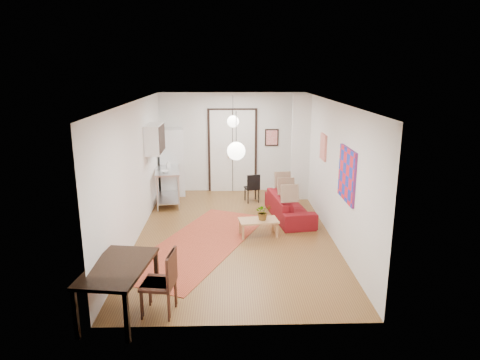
{
  "coord_description": "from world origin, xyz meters",
  "views": [
    {
      "loc": [
        -0.14,
        -8.89,
        3.57
      ],
      "look_at": [
        0.12,
        -0.06,
        1.25
      ],
      "focal_mm": 32.0,
      "sensor_mm": 36.0,
      "label": 1
    }
  ],
  "objects_px": {
    "coffee_table": "(258,222)",
    "black_side_chair": "(252,185)",
    "dining_chair_near": "(160,273)",
    "kitchen_counter": "(168,182)",
    "fridge": "(172,162)",
    "sofa": "(289,206)",
    "dining_chair_far": "(159,276)",
    "dining_table": "(118,271)"
  },
  "relations": [
    {
      "from": "coffee_table",
      "to": "fridge",
      "type": "height_order",
      "value": "fridge"
    },
    {
      "from": "dining_table",
      "to": "dining_chair_near",
      "type": "relative_size",
      "value": 1.56
    },
    {
      "from": "coffee_table",
      "to": "fridge",
      "type": "relative_size",
      "value": 0.47
    },
    {
      "from": "fridge",
      "to": "dining_chair_near",
      "type": "height_order",
      "value": "fridge"
    },
    {
      "from": "kitchen_counter",
      "to": "black_side_chair",
      "type": "bearing_deg",
      "value": -1.49
    },
    {
      "from": "sofa",
      "to": "kitchen_counter",
      "type": "xyz_separation_m",
      "value": [
        -3.11,
        1.17,
        0.33
      ]
    },
    {
      "from": "coffee_table",
      "to": "fridge",
      "type": "xyz_separation_m",
      "value": [
        -2.26,
        3.29,
        0.63
      ]
    },
    {
      "from": "coffee_table",
      "to": "dining_table",
      "type": "relative_size",
      "value": 0.59
    },
    {
      "from": "dining_chair_near",
      "to": "dining_chair_far",
      "type": "height_order",
      "value": "same"
    },
    {
      "from": "dining_chair_near",
      "to": "black_side_chair",
      "type": "xyz_separation_m",
      "value": [
        1.7,
        5.39,
        -0.11
      ]
    },
    {
      "from": "kitchen_counter",
      "to": "dining_table",
      "type": "height_order",
      "value": "kitchen_counter"
    },
    {
      "from": "dining_table",
      "to": "dining_chair_far",
      "type": "height_order",
      "value": "dining_chair_far"
    },
    {
      "from": "fridge",
      "to": "dining_chair_far",
      "type": "relative_size",
      "value": 1.97
    },
    {
      "from": "fridge",
      "to": "black_side_chair",
      "type": "xyz_separation_m",
      "value": [
        2.26,
        -0.72,
        -0.5
      ]
    },
    {
      "from": "kitchen_counter",
      "to": "dining_chair_far",
      "type": "bearing_deg",
      "value": -91.83
    },
    {
      "from": "dining_table",
      "to": "black_side_chair",
      "type": "distance_m",
      "value": 6.02
    },
    {
      "from": "fridge",
      "to": "dining_chair_far",
      "type": "height_order",
      "value": "fridge"
    },
    {
      "from": "fridge",
      "to": "sofa",
      "type": "bearing_deg",
      "value": -42.7
    },
    {
      "from": "sofa",
      "to": "black_side_chair",
      "type": "bearing_deg",
      "value": 22.67
    },
    {
      "from": "coffee_table",
      "to": "black_side_chair",
      "type": "height_order",
      "value": "black_side_chair"
    },
    {
      "from": "kitchen_counter",
      "to": "black_side_chair",
      "type": "relative_size",
      "value": 1.67
    },
    {
      "from": "dining_chair_near",
      "to": "coffee_table",
      "type": "bearing_deg",
      "value": 157.01
    },
    {
      "from": "coffee_table",
      "to": "kitchen_counter",
      "type": "distance_m",
      "value": 3.25
    },
    {
      "from": "coffee_table",
      "to": "dining_chair_near",
      "type": "xyz_separation_m",
      "value": [
        -1.7,
        -2.82,
        0.24
      ]
    },
    {
      "from": "dining_chair_far",
      "to": "black_side_chair",
      "type": "height_order",
      "value": "dining_chair_far"
    },
    {
      "from": "black_side_chair",
      "to": "dining_table",
      "type": "bearing_deg",
      "value": 54.43
    },
    {
      "from": "fridge",
      "to": "dining_table",
      "type": "height_order",
      "value": "fridge"
    },
    {
      "from": "kitchen_counter",
      "to": "fridge",
      "type": "relative_size",
      "value": 0.69
    },
    {
      "from": "fridge",
      "to": "dining_table",
      "type": "relative_size",
      "value": 1.26
    },
    {
      "from": "dining_chair_near",
      "to": "fridge",
      "type": "bearing_deg",
      "value": -166.7
    },
    {
      "from": "dining_table",
      "to": "black_side_chair",
      "type": "xyz_separation_m",
      "value": [
        2.26,
        5.58,
        -0.24
      ]
    },
    {
      "from": "fridge",
      "to": "kitchen_counter",
      "type": "bearing_deg",
      "value": -98.45
    },
    {
      "from": "coffee_table",
      "to": "kitchen_counter",
      "type": "height_order",
      "value": "kitchen_counter"
    },
    {
      "from": "sofa",
      "to": "fridge",
      "type": "relative_size",
      "value": 1.04
    },
    {
      "from": "kitchen_counter",
      "to": "coffee_table",
      "type": "bearing_deg",
      "value": -53.53
    },
    {
      "from": "fridge",
      "to": "black_side_chair",
      "type": "bearing_deg",
      "value": -25.77
    },
    {
      "from": "kitchen_counter",
      "to": "dining_chair_near",
      "type": "bearing_deg",
      "value": -91.72
    },
    {
      "from": "fridge",
      "to": "dining_chair_far",
      "type": "distance_m",
      "value": 6.24
    },
    {
      "from": "sofa",
      "to": "dining_table",
      "type": "relative_size",
      "value": 1.31
    },
    {
      "from": "sofa",
      "to": "fridge",
      "type": "bearing_deg",
      "value": 47.3
    },
    {
      "from": "kitchen_counter",
      "to": "fridge",
      "type": "height_order",
      "value": "fridge"
    },
    {
      "from": "coffee_table",
      "to": "sofa",
      "type": "bearing_deg",
      "value": 53.66
    }
  ]
}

